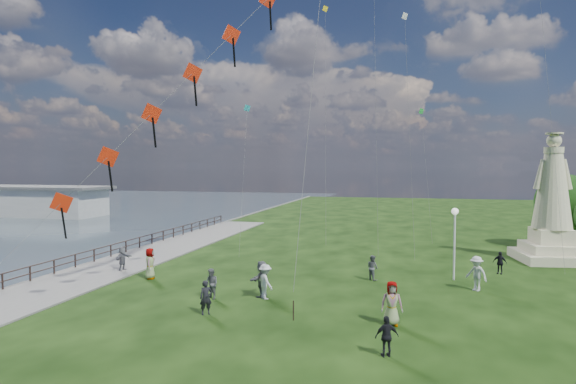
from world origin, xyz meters
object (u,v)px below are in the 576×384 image
(person_4, at_px, (392,303))
(person_9, at_px, (500,263))
(statue, at_px, (552,213))
(person_1, at_px, (211,284))
(person_10, at_px, (150,263))
(person_8, at_px, (477,274))
(person_11, at_px, (262,279))
(person_7, at_px, (373,268))
(person_2, at_px, (265,282))
(pier_pavilion, at_px, (13,200))
(person_0, at_px, (206,298))
(lamppost, at_px, (455,228))
(person_5, at_px, (122,260))
(person_3, at_px, (387,336))

(person_4, bearing_deg, person_9, 51.09)
(statue, xyz_separation_m, person_4, (-10.80, -17.29, -2.56))
(person_1, distance_m, person_10, 6.36)
(person_8, relative_size, person_11, 1.01)
(person_7, bearing_deg, person_2, 90.70)
(person_9, bearing_deg, pier_pavilion, -178.85)
(person_0, bearing_deg, person_7, 14.24)
(statue, distance_m, lamppost, 10.77)
(lamppost, height_order, person_5, lamppost)
(person_11, bearing_deg, person_9, 132.42)
(person_4, bearing_deg, person_8, 47.65)
(person_2, xyz_separation_m, person_11, (-0.32, 0.43, 0.04))
(person_3, relative_size, person_4, 0.77)
(person_1, relative_size, person_3, 1.07)
(person_4, xyz_separation_m, person_11, (-6.86, 3.08, -0.01))
(person_1, bearing_deg, person_3, -0.35)
(person_9, bearing_deg, person_4, -94.26)
(lamppost, relative_size, person_0, 2.76)
(pier_pavilion, xyz_separation_m, person_7, (55.39, -30.37, -1.08))
(person_3, xyz_separation_m, person_9, (6.47, 15.49, -0.02))
(person_4, height_order, person_11, person_4)
(lamppost, relative_size, person_7, 2.89)
(pier_pavilion, height_order, person_4, pier_pavilion)
(lamppost, bearing_deg, person_1, -149.34)
(pier_pavilion, height_order, person_5, pier_pavilion)
(person_5, xyz_separation_m, person_10, (2.76, -1.31, 0.17))
(person_0, xyz_separation_m, person_11, (1.60, 3.63, 0.16))
(person_3, bearing_deg, person_11, -65.49)
(person_4, bearing_deg, person_3, -101.47)
(person_0, bearing_deg, person_2, 22.07)
(person_1, height_order, person_5, person_1)
(person_1, bearing_deg, person_8, 51.24)
(lamppost, distance_m, person_2, 12.26)
(person_7, height_order, person_11, person_11)
(person_0, xyz_separation_m, person_9, (14.88, 12.47, -0.07))
(person_5, height_order, person_8, person_8)
(person_3, distance_m, person_7, 11.88)
(person_1, xyz_separation_m, person_9, (15.67, 9.96, -0.07))
(person_7, distance_m, person_8, 5.90)
(person_0, bearing_deg, person_9, 3.01)
(statue, height_order, person_5, statue)
(person_3, distance_m, person_4, 3.58)
(person_2, bearing_deg, person_10, 25.54)
(statue, height_order, person_10, statue)
(lamppost, relative_size, person_3, 2.95)
(pier_pavilion, distance_m, person_11, 61.28)
(person_0, xyz_separation_m, person_1, (-0.80, 2.51, -0.00))
(person_1, bearing_deg, statue, 68.05)
(statue, distance_m, person_10, 28.33)
(person_1, xyz_separation_m, person_11, (2.40, 1.12, 0.16))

